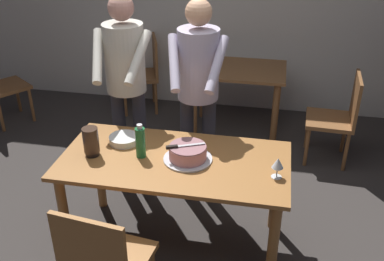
# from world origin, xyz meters

# --- Properties ---
(ground_plane) EXTENTS (14.00, 14.00, 0.00)m
(ground_plane) POSITION_xyz_m (0.00, 0.00, 0.00)
(ground_plane) COLOR #383330
(main_dining_table) EXTENTS (1.59, 0.79, 0.75)m
(main_dining_table) POSITION_xyz_m (0.00, 0.00, 0.63)
(main_dining_table) COLOR #9E6633
(main_dining_table) RESTS_ON ground_plane
(cake_on_platter) EXTENTS (0.34, 0.34, 0.11)m
(cake_on_platter) POSITION_xyz_m (0.09, 0.01, 0.80)
(cake_on_platter) COLOR silver
(cake_on_platter) RESTS_ON main_dining_table
(cake_knife) EXTENTS (0.26, 0.13, 0.02)m
(cake_knife) POSITION_xyz_m (0.03, -0.02, 0.87)
(cake_knife) COLOR silver
(cake_knife) RESTS_ON cake_on_platter
(plate_stack) EXTENTS (0.22, 0.22, 0.05)m
(plate_stack) POSITION_xyz_m (-0.42, 0.15, 0.78)
(plate_stack) COLOR white
(plate_stack) RESTS_ON main_dining_table
(wine_glass_near) EXTENTS (0.08, 0.08, 0.14)m
(wine_glass_near) POSITION_xyz_m (0.70, -0.09, 0.85)
(wine_glass_near) COLOR silver
(wine_glass_near) RESTS_ON main_dining_table
(water_bottle) EXTENTS (0.07, 0.07, 0.25)m
(water_bottle) POSITION_xyz_m (-0.24, -0.01, 0.86)
(water_bottle) COLOR #1E6B38
(water_bottle) RESTS_ON main_dining_table
(hurricane_lamp) EXTENTS (0.11, 0.11, 0.21)m
(hurricane_lamp) POSITION_xyz_m (-0.58, -0.06, 0.86)
(hurricane_lamp) COLOR black
(hurricane_lamp) RESTS_ON main_dining_table
(person_cutting_cake) EXTENTS (0.47, 0.56, 1.72)m
(person_cutting_cake) POSITION_xyz_m (0.05, 0.61, 1.08)
(person_cutting_cake) COLOR #2D2D38
(person_cutting_cake) RESTS_ON ground_plane
(person_standing_beside) EXTENTS (0.47, 0.56, 1.72)m
(person_standing_beside) POSITION_xyz_m (-0.54, 0.64, 1.08)
(person_standing_beside) COLOR #2D2D38
(person_standing_beside) RESTS_ON ground_plane
(chair_near_side) EXTENTS (0.49, 0.49, 0.90)m
(chair_near_side) POSITION_xyz_m (-0.24, -0.77, 0.49)
(chair_near_side) COLOR #9E6633
(chair_near_side) RESTS_ON ground_plane
(background_table) EXTENTS (1.00, 0.70, 0.74)m
(background_table) POSITION_xyz_m (0.25, 1.91, 0.58)
(background_table) COLOR brown
(background_table) RESTS_ON ground_plane
(background_chair_0) EXTENTS (0.46, 0.46, 0.90)m
(background_chair_0) POSITION_xyz_m (1.27, 1.47, 0.49)
(background_chair_0) COLOR brown
(background_chair_0) RESTS_ON ground_plane
(background_chair_2) EXTENTS (0.56, 0.56, 0.90)m
(background_chair_2) POSITION_xyz_m (-0.89, 2.27, 0.49)
(background_chair_2) COLOR brown
(background_chair_2) RESTS_ON ground_plane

